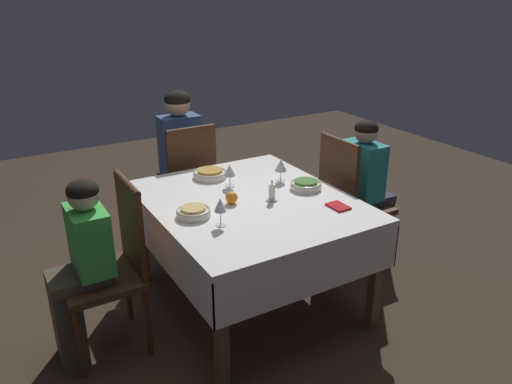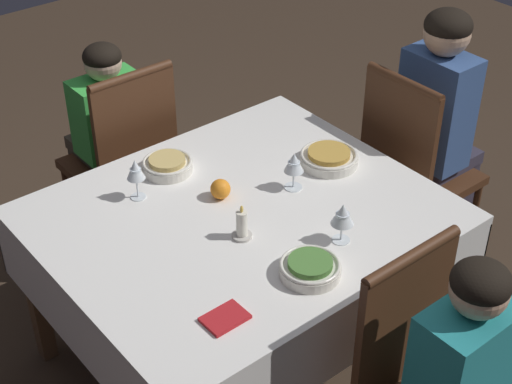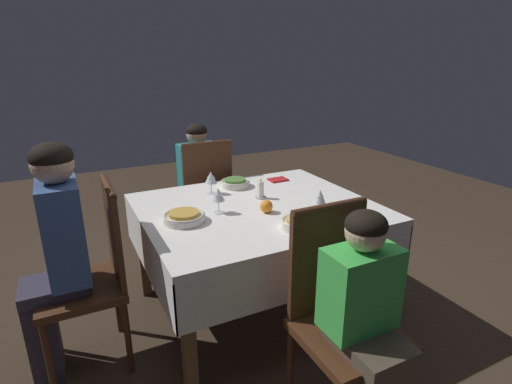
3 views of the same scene
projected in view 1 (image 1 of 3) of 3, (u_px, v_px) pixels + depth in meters
The scene contains 17 objects.
ground_plane at pixel (250, 300), 3.31m from camera, with size 8.00×8.00×0.00m, color #3D2D21.
dining_table at pixel (249, 212), 3.06m from camera, with size 1.36×1.16×0.73m.
chair_west at pixel (187, 181), 3.85m from camera, with size 0.42×0.42×0.99m.
chair_north at pixel (349, 198), 3.54m from camera, with size 0.42×0.42×0.99m.
chair_south at pixel (114, 261), 2.72m from camera, with size 0.42×0.42×0.99m.
person_adult_denim at pixel (178, 156), 3.92m from camera, with size 0.34×0.30×1.22m.
person_child_teal at pixel (368, 186), 3.59m from camera, with size 0.30×0.33×1.09m.
person_child_green at pixel (80, 264), 2.63m from camera, with size 0.30×0.33×1.03m.
bowl_west at pixel (210, 174), 3.37m from camera, with size 0.23×0.23×0.06m.
wine_glass_west at pixel (229, 171), 3.19m from camera, with size 0.07×0.07×0.15m.
bowl_north at pixel (306, 185), 3.18m from camera, with size 0.20×0.20×0.06m.
wine_glass_north at pixel (281, 166), 3.28m from camera, with size 0.08×0.08×0.15m.
bowl_south at pixel (193, 212), 2.80m from camera, with size 0.19×0.19×0.06m.
wine_glass_south at pixel (220, 206), 2.66m from camera, with size 0.07×0.07×0.16m.
candle_centerpiece at pixel (272, 193), 3.00m from camera, with size 0.07×0.07×0.13m.
orange_fruit at pixel (232, 198), 2.96m from camera, with size 0.07×0.07×0.07m, color orange.
napkin_red_folded at pixel (338, 206), 2.92m from camera, with size 0.13×0.10×0.01m.
Camera 1 is at (2.42, -1.38, 1.92)m, focal length 35.00 mm.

